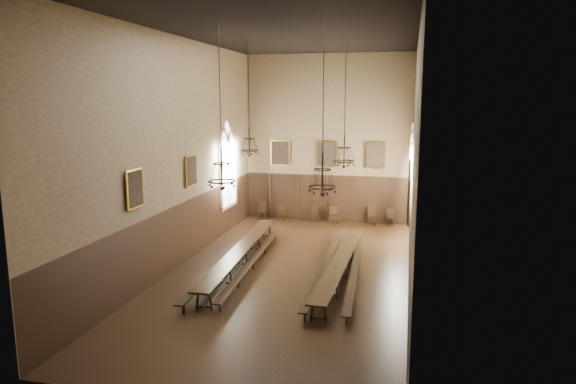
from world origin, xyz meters
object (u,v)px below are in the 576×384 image
(table_right, at_px, (340,268))
(chandelier_front_left, at_px, (222,172))
(bench_left_inner, at_px, (253,263))
(chair_3, at_px, (314,217))
(chair_6, at_px, (372,219))
(chandelier_back_left, at_px, (249,142))
(table_left, at_px, (241,257))
(bench_right_outer, at_px, (355,270))
(bench_right_inner, at_px, (326,266))
(chair_7, at_px, (390,220))
(chandelier_back_right, at_px, (344,153))
(chair_0, at_px, (262,214))
(bench_left_outer, at_px, (229,259))
(chair_4, at_px, (333,218))
(chandelier_front_right, at_px, (322,177))
(chair_1, at_px, (281,215))

(table_right, height_order, chandelier_front_left, chandelier_front_left)
(bench_left_inner, height_order, chair_3, chair_3)
(bench_left_inner, height_order, chair_6, chair_6)
(chair_6, distance_m, chandelier_back_left, 9.15)
(table_left, bearing_deg, bench_right_outer, -2.05)
(chandelier_front_left, bearing_deg, chair_3, 84.66)
(chair_6, bearing_deg, bench_right_inner, -101.65)
(bench_right_inner, height_order, chair_7, chair_7)
(bench_right_inner, bearing_deg, chandelier_back_right, 81.40)
(table_right, xyz_separation_m, chair_6, (0.55, 8.58, -0.05))
(bench_right_outer, xyz_separation_m, chair_0, (-6.08, 8.44, 0.02))
(table_left, xyz_separation_m, bench_left_outer, (-0.49, -0.07, -0.08))
(table_right, height_order, bench_left_outer, table_right)
(table_right, distance_m, chair_4, 8.73)
(bench_left_inner, relative_size, chair_4, 10.38)
(chair_3, bearing_deg, chair_0, -168.84)
(chandelier_back_right, bearing_deg, chair_0, 130.92)
(bench_right_outer, bearing_deg, table_left, 177.95)
(chair_6, relative_size, chandelier_front_left, 0.20)
(bench_right_inner, bearing_deg, table_left, 180.00)
(chandelier_front_right, bearing_deg, chair_0, 115.54)
(bench_right_inner, height_order, chair_0, chair_0)
(chair_1, bearing_deg, bench_left_outer, -96.87)
(bench_left_outer, relative_size, chandelier_back_right, 2.05)
(table_left, relative_size, chair_0, 10.18)
(bench_right_inner, bearing_deg, chair_7, 76.01)
(chair_1, relative_size, chandelier_back_left, 0.18)
(bench_left_outer, relative_size, chair_4, 11.75)
(chair_7, xyz_separation_m, chandelier_front_left, (-5.15, -11.30, 3.97))
(chair_0, distance_m, chair_1, 1.09)
(chair_4, xyz_separation_m, chandelier_back_left, (-2.69, -6.40, 4.55))
(chair_1, xyz_separation_m, chandelier_back_right, (4.21, -6.09, 4.17))
(bench_left_outer, relative_size, bench_right_outer, 1.12)
(chair_0, height_order, chair_3, chair_0)
(bench_left_inner, height_order, chandelier_front_right, chandelier_front_right)
(chandelier_back_left, bearing_deg, table_right, -27.52)
(bench_left_inner, height_order, chandelier_back_right, chandelier_back_right)
(chair_3, distance_m, chair_4, 1.07)
(bench_left_outer, height_order, bench_left_inner, bench_left_outer)
(chandelier_back_right, bearing_deg, chair_7, 74.19)
(chair_4, bearing_deg, chandelier_back_left, -129.15)
(chair_4, height_order, chandelier_front_right, chandelier_front_right)
(table_right, height_order, chair_1, chair_1)
(chandelier_back_right, bearing_deg, bench_left_inner, -143.95)
(chandelier_back_right, bearing_deg, chair_6, 82.53)
(chair_3, relative_size, chair_4, 0.98)
(bench_left_outer, bearing_deg, bench_right_inner, 0.95)
(chair_4, relative_size, chandelier_front_left, 0.17)
(chair_1, relative_size, chandelier_front_left, 0.16)
(bench_right_outer, bearing_deg, chandelier_front_left, -146.36)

